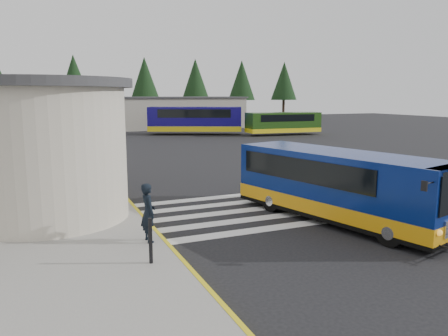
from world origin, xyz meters
name	(u,v)px	position (x,y,z in m)	size (l,w,h in m)	color
ground	(239,205)	(0.00, 0.00, 0.00)	(140.00, 140.00, 0.00)	black
curb_strip	(120,192)	(-4.05, 4.00, 0.08)	(0.12, 34.00, 0.16)	yellow
crosswalk	(236,211)	(-0.50, -0.80, 0.01)	(8.00, 5.35, 0.01)	silver
depot_building	(145,113)	(6.00, 42.00, 2.11)	(26.40, 8.40, 4.20)	gray
tree_line	(133,79)	(6.29, 50.00, 6.77)	(58.40, 4.40, 10.00)	black
transit_bus	(339,188)	(2.28, -3.34, 1.17)	(4.59, 8.93, 2.45)	navy
pedestrian_a	(148,213)	(-4.50, -3.30, 1.02)	(0.63, 0.42, 1.74)	black
pedestrian_b	(96,198)	(-5.61, -0.52, 0.94)	(0.77, 0.60, 1.58)	black
bollard	(151,241)	(-4.85, -4.99, 0.74)	(0.10, 0.10, 1.19)	black
far_bus_a	(195,119)	(9.21, 31.19, 1.74)	(10.65, 6.87, 2.67)	#110865
far_bus_b	(283,122)	(18.01, 26.68, 1.40)	(8.50, 2.93, 2.16)	#1D4111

